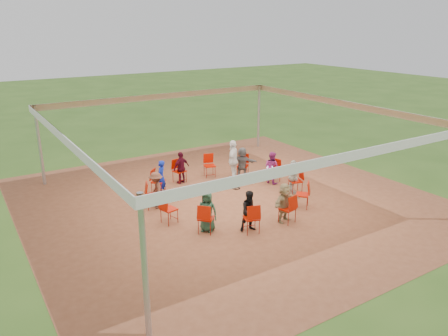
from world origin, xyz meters
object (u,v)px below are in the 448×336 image
chair_11 (296,181)px  person_seated_8 (293,177)px  chair_9 (287,209)px  person_seated_3 (161,177)px  person_seated_6 (250,211)px  standing_person (233,160)px  person_seated_1 (242,162)px  chair_1 (243,166)px  chair_8 (251,218)px  person_seated_2 (181,168)px  cable_coil (236,188)px  laptop (269,169)px  chair_7 (206,218)px  person_seated_4 (156,190)px  person_seated_7 (284,203)px  chair_3 (179,171)px  person_seated_5 (207,211)px  chair_5 (153,195)px  chair_0 (273,171)px  chair_4 (158,182)px  person_seated_0 (272,167)px  chair_2 (210,166)px  chair_10 (302,195)px

chair_11 → person_seated_8: size_ratio=0.73×
chair_9 → person_seated_3: (-2.24, 4.21, 0.17)m
person_seated_6 → standing_person: bearing=79.8°
person_seated_1 → standing_person: size_ratio=0.77×
chair_1 → chair_8: size_ratio=1.00×
person_seated_2 → person_seated_8: 4.18m
cable_coil → laptop: bearing=-9.6°
person_seated_6 → chair_7: bearing=170.2°
chair_9 → chair_11: bearing=30.0°
person_seated_4 → standing_person: 3.70m
person_seated_2 → standing_person: 1.99m
person_seated_7 → chair_9: bearing=-90.0°
person_seated_4 → laptop: 4.50m
person_seated_4 → cable_coil: bearing=107.6°
chair_3 → chair_8: same height
person_seated_5 → standing_person: 4.44m
chair_5 → chair_8: size_ratio=1.00×
chair_0 → chair_8: bearing=120.0°
chair_7 → laptop: 4.62m
chair_0 → person_seated_4: person_seated_4 is taller
chair_4 → person_seated_7: bearing=75.4°
person_seated_6 → laptop: (2.88, 2.83, -0.03)m
chair_11 → person_seated_2: size_ratio=0.73×
person_seated_0 → laptop: 0.16m
person_seated_1 → laptop: 1.22m
chair_0 → person_seated_1: person_seated_1 is taller
chair_4 → person_seated_1: (3.49, -0.18, 0.17)m
chair_2 → cable_coil: size_ratio=2.82×
person_seated_7 → chair_0: bearing=43.6°
chair_1 → chair_10: 3.58m
chair_2 → chair_9: bearing=105.0°
chair_10 → person_seated_7: person_seated_7 is taller
chair_10 → person_seated_0: size_ratio=0.73×
person_seated_6 → chair_0: bearing=59.2°
person_seated_4 → chair_4: bearing=170.2°
chair_2 → chair_10: same height
chair_11 → person_seated_6: size_ratio=0.73×
person_seated_1 → person_seated_5: (-3.50, -3.31, 0.00)m
person_seated_2 → person_seated_7: size_ratio=1.00×
chair_4 → chair_7: bearing=45.0°
standing_person → laptop: (0.91, -1.06, -0.22)m
chair_3 → person_seated_7: (1.14, -4.81, 0.17)m
chair_1 → chair_4: (-3.58, 0.10, 0.00)m
chair_0 → chair_9: bearing=135.0°
cable_coil → chair_7: bearing=-137.6°
chair_1 → chair_0: bearing=165.0°
chair_4 → person_seated_5: bearing=46.4°
chair_0 → person_seated_3: (-4.12, 1.17, 0.17)m
chair_9 → laptop: (1.60, 2.98, 0.14)m
chair_1 → chair_11: 2.53m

